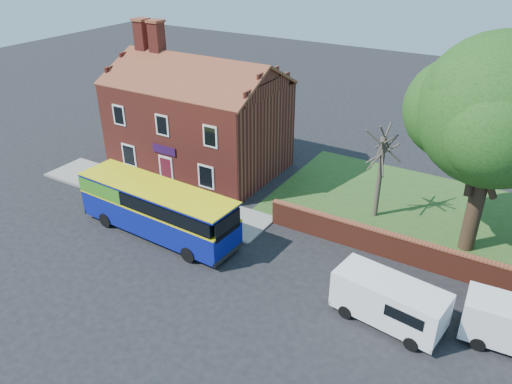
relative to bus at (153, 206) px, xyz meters
The scene contains 10 objects.
ground 4.63m from the bus, 32.68° to the right, with size 120.00×120.00×0.00m, color black.
pavement 5.16m from the bus, 134.71° to the left, with size 18.00×3.50×0.12m, color gray.
kerb 4.19m from the bus, 153.53° to the left, with size 18.00×0.15×0.14m, color slate.
grass_strip 19.82m from the bus, 32.83° to the left, with size 26.00×12.00×0.04m, color #426B28.
shop_building 9.95m from the bus, 110.50° to the left, with size 12.30×8.13×10.50m.
boundary_wall 17.27m from the bus, 15.83° to the left, with size 22.00×0.38×1.60m.
bus is the anchor object (origin of this frame).
van_near 14.56m from the bus, ahead, with size 5.36×2.73×2.25m.
large_tree 19.55m from the bus, 26.21° to the left, with size 10.04×7.95×12.25m.
bare_tree 13.97m from the bus, 39.21° to the left, with size 2.21×2.64×5.90m.
Camera 1 is at (14.93, -16.63, 16.39)m, focal length 35.00 mm.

